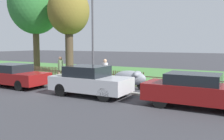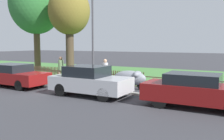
{
  "view_description": "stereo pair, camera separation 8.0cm",
  "coord_description": "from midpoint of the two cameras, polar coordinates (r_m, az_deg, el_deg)",
  "views": [
    {
      "loc": [
        10.52,
        -11.22,
        2.56
      ],
      "look_at": [
        4.0,
        0.83,
        1.1
      ],
      "focal_mm": 40.0,
      "sensor_mm": 36.0,
      "label": 1
    },
    {
      "loc": [
        10.59,
        -11.18,
        2.56
      ],
      "look_at": [
        4.0,
        0.83,
        1.1
      ],
      "focal_mm": 40.0,
      "sensor_mm": 36.0,
      "label": 2
    }
  ],
  "objects": [
    {
      "name": "pedestrian_by_lamp",
      "position": [
        16.54,
        -11.45,
        0.45
      ],
      "size": [
        0.48,
        0.48,
        1.72
      ],
      "rotation": [
        0.0,
        0.0,
        3.7
      ],
      "color": "#7F6B51",
      "rests_on": "ground"
    },
    {
      "name": "tree_nearest_kerb",
      "position": [
        25.02,
        -16.93,
        14.17
      ],
      "size": [
        4.88,
        4.88,
        9.05
      ],
      "color": "brown",
      "rests_on": "ground"
    },
    {
      "name": "street_lamp",
      "position": [
        14.24,
        -4.51,
        9.41
      ],
      "size": [
        0.2,
        0.79,
        5.34
      ],
      "color": "#47474C",
      "rests_on": "ground"
    },
    {
      "name": "parked_car_navy_estate",
      "position": [
        12.28,
        -4.95,
        -2.46
      ],
      "size": [
        3.94,
        1.79,
        1.47
      ],
      "rotation": [
        0.0,
        0.0,
        -0.01
      ],
      "color": "#BCBCC1",
      "rests_on": "ground"
    },
    {
      "name": "parked_car_black_saloon",
      "position": [
        16.0,
        -21.45,
        -1.07
      ],
      "size": [
        4.45,
        1.83,
        1.34
      ],
      "rotation": [
        0.0,
        0.0,
        -0.01
      ],
      "color": "maroon",
      "rests_on": "ground"
    },
    {
      "name": "kerb_stone",
      "position": [
        15.67,
        -14.13,
        -3.29
      ],
      "size": [
        43.87,
        0.2,
        0.12
      ],
      "primitive_type": "cube",
      "color": "#B2ADA3",
      "rests_on": "ground"
    },
    {
      "name": "parked_car_red_compact",
      "position": [
        10.46,
        19.05,
        -4.42
      ],
      "size": [
        4.3,
        1.67,
        1.38
      ],
      "rotation": [
        0.0,
        0.0,
        -0.0
      ],
      "color": "maroon",
      "rests_on": "ground"
    },
    {
      "name": "pedestrian_near_fence",
      "position": [
        14.91,
        -1.41,
        -0.22
      ],
      "size": [
        0.4,
        0.4,
        1.64
      ],
      "rotation": [
        0.0,
        0.0,
        2.88
      ],
      "color": "slate",
      "rests_on": "ground"
    },
    {
      "name": "covered_motorcycle",
      "position": [
        14.06,
        4.42,
        -1.8
      ],
      "size": [
        1.99,
        0.89,
        1.05
      ],
      "rotation": [
        0.0,
        0.0,
        0.08
      ],
      "color": "black",
      "rests_on": "ground"
    },
    {
      "name": "ground_plane",
      "position": [
        15.6,
        -14.37,
        -3.55
      ],
      "size": [
        120.0,
        120.0,
        0.0
      ],
      "primitive_type": "plane",
      "color": "#38383D"
    },
    {
      "name": "park_fence",
      "position": [
        17.33,
        -9.04,
        -1.01
      ],
      "size": [
        43.87,
        0.05,
        0.89
      ],
      "color": "brown",
      "rests_on": "ground"
    },
    {
      "name": "grass_strip",
      "position": [
        22.03,
        -0.1,
        -0.58
      ],
      "size": [
        43.87,
        11.2,
        0.01
      ],
      "primitive_type": "cube",
      "color": "#477F3D",
      "rests_on": "ground"
    },
    {
      "name": "tree_behind_motorcycle",
      "position": [
        21.54,
        -9.65,
        12.92
      ],
      "size": [
        3.47,
        3.47,
        7.27
      ],
      "color": "#473828",
      "rests_on": "ground"
    }
  ]
}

